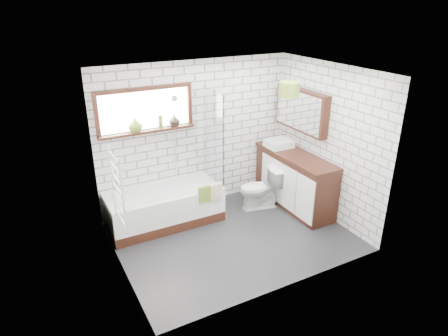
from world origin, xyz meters
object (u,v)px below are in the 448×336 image
bathtub (164,207)px  pendant (289,89)px  vanity (294,180)px  basin (279,143)px  toilet (260,189)px

bathtub → pendant: 2.69m
bathtub → vanity: (2.20, -0.50, 0.19)m
basin → pendant: 1.20m
bathtub → pendant: bearing=-16.6°
vanity → basin: basin is taller
bathtub → toilet: 1.66m
basin → toilet: 0.87m
bathtub → pendant: pendant is taller
toilet → vanity: bearing=82.8°
pendant → bathtub: bearing=163.4°
toilet → bathtub: bearing=-87.6°
bathtub → vanity: 2.26m
vanity → pendant: 1.64m
vanity → pendant: (-0.29, -0.07, 1.62)m
basin → toilet: basin is taller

